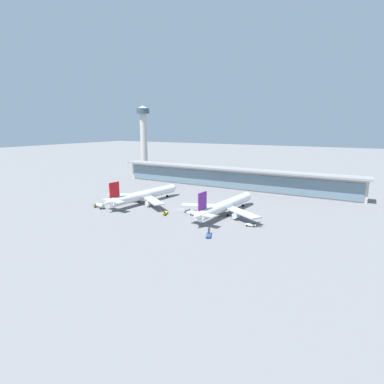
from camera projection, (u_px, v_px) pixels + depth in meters
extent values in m
plane|color=slate|center=(180.00, 209.00, 169.55)|extent=(1200.00, 1200.00, 0.00)
cylinder|color=white|center=(145.00, 195.00, 182.48)|extent=(11.99, 49.95, 5.24)
cone|color=white|center=(174.00, 188.00, 203.33)|extent=(5.73, 5.38, 5.14)
cone|color=white|center=(108.00, 202.00, 161.72)|extent=(5.46, 6.36, 4.72)
cube|color=black|center=(171.00, 187.00, 200.82)|extent=(4.19, 2.69, 0.63)
cube|color=#B7BABF|center=(126.00, 195.00, 185.89)|extent=(23.27, 12.53, 0.63)
cube|color=#B7BABF|center=(153.00, 200.00, 172.40)|extent=(21.98, 17.39, 0.63)
cylinder|color=silver|center=(129.00, 199.00, 184.24)|extent=(3.38, 4.15, 2.89)
cylinder|color=silver|center=(149.00, 203.00, 173.99)|extent=(3.38, 4.15, 2.89)
cube|color=red|center=(114.00, 190.00, 163.94)|extent=(1.49, 6.35, 8.13)
cube|color=#B7BABF|center=(114.00, 201.00, 164.49)|extent=(14.87, 5.92, 0.45)
cylinder|color=black|center=(138.00, 202.00, 183.02)|extent=(1.25, 1.40, 1.26)
cylinder|color=black|center=(145.00, 203.00, 179.57)|extent=(1.25, 1.40, 1.26)
cylinder|color=black|center=(167.00, 196.00, 198.78)|extent=(1.25, 1.40, 1.26)
cylinder|color=white|center=(226.00, 205.00, 158.28)|extent=(10.20, 49.97, 5.24)
cone|color=white|center=(249.00, 196.00, 179.70)|extent=(5.58, 5.21, 5.14)
cone|color=white|center=(197.00, 216.00, 136.94)|extent=(5.27, 6.21, 4.72)
cube|color=black|center=(246.00, 195.00, 177.13)|extent=(4.13, 2.55, 0.63)
cube|color=#B7BABF|center=(203.00, 205.00, 161.26)|extent=(23.19, 13.24, 0.63)
cube|color=#B7BABF|center=(242.00, 212.00, 148.42)|extent=(22.25, 16.81, 0.63)
cylinder|color=silver|center=(207.00, 210.00, 159.68)|extent=(3.26, 4.07, 2.89)
cylinder|color=silver|center=(236.00, 215.00, 149.92)|extent=(3.26, 4.07, 2.89)
cube|color=#661E84|center=(202.00, 201.00, 139.26)|extent=(1.26, 6.36, 8.13)
cube|color=#B7BABF|center=(201.00, 214.00, 139.79)|extent=(14.78, 5.41, 0.45)
cylinder|color=black|center=(218.00, 214.00, 158.68)|extent=(1.21, 1.37, 1.26)
cylinder|color=black|center=(228.00, 215.00, 155.39)|extent=(1.21, 1.37, 1.26)
cylinder|color=black|center=(243.00, 205.00, 175.00)|extent=(1.21, 1.37, 1.26)
cube|color=silver|center=(251.00, 225.00, 140.14)|extent=(5.07, 2.75, 0.60)
cube|color=black|center=(256.00, 223.00, 139.18)|extent=(4.05, 1.69, 1.72)
cylinder|color=black|center=(255.00, 225.00, 140.47)|extent=(0.94, 0.46, 0.90)
cylinder|color=black|center=(254.00, 226.00, 138.93)|extent=(0.94, 0.46, 0.90)
cylinder|color=black|center=(247.00, 225.00, 141.48)|extent=(0.94, 0.46, 0.90)
cylinder|color=black|center=(247.00, 226.00, 139.94)|extent=(0.94, 0.46, 0.90)
cube|color=#234C9E|center=(209.00, 235.00, 126.80)|extent=(3.56, 5.12, 0.60)
cube|color=black|center=(209.00, 231.00, 128.92)|extent=(2.40, 3.99, 1.72)
cylinder|color=black|center=(207.00, 234.00, 128.58)|extent=(0.61, 0.94, 0.90)
cylinder|color=black|center=(211.00, 235.00, 128.40)|extent=(0.61, 0.94, 0.90)
cylinder|color=black|center=(206.00, 237.00, 125.32)|extent=(0.61, 0.94, 0.90)
cylinder|color=black|center=(210.00, 237.00, 125.14)|extent=(0.61, 0.94, 0.90)
cube|color=olive|center=(96.00, 205.00, 173.32)|extent=(2.46, 2.77, 1.50)
cylinder|color=silver|center=(100.00, 205.00, 170.03)|extent=(5.92, 3.24, 2.10)
cylinder|color=black|center=(95.00, 207.00, 172.05)|extent=(0.94, 0.46, 0.90)
cylinder|color=black|center=(99.00, 206.00, 173.66)|extent=(0.94, 0.46, 0.90)
cylinder|color=black|center=(101.00, 209.00, 168.32)|extent=(0.94, 0.46, 0.90)
cylinder|color=black|center=(104.00, 208.00, 169.92)|extent=(0.94, 0.46, 0.90)
cube|color=yellow|center=(165.00, 213.00, 159.64)|extent=(3.26, 5.12, 0.60)
cube|color=black|center=(164.00, 212.00, 157.08)|extent=(2.13, 4.03, 1.72)
cylinder|color=black|center=(166.00, 214.00, 157.93)|extent=(0.56, 0.94, 0.90)
cylinder|color=black|center=(163.00, 214.00, 158.24)|extent=(0.56, 0.94, 0.90)
cylinder|color=black|center=(168.00, 213.00, 161.16)|extent=(0.56, 0.94, 0.90)
cylinder|color=black|center=(165.00, 212.00, 161.46)|extent=(0.56, 0.94, 0.90)
cube|color=gray|center=(194.00, 214.00, 156.58)|extent=(5.11, 3.68, 0.60)
cube|color=black|center=(191.00, 211.00, 158.30)|extent=(3.96, 2.50, 1.72)
cylinder|color=black|center=(191.00, 215.00, 157.53)|extent=(0.93, 0.64, 0.90)
cylinder|color=black|center=(193.00, 214.00, 158.45)|extent=(0.93, 0.64, 0.90)
cylinder|color=black|center=(194.00, 216.00, 154.83)|extent=(0.93, 0.64, 0.90)
cylinder|color=black|center=(197.00, 216.00, 155.76)|extent=(0.93, 0.64, 0.90)
cube|color=beige|center=(230.00, 178.00, 227.15)|extent=(180.00, 8.00, 14.00)
cube|color=slate|center=(227.00, 180.00, 223.65)|extent=(176.40, 0.50, 11.20)
cube|color=gray|center=(229.00, 169.00, 223.86)|extent=(183.60, 12.80, 1.20)
cylinder|color=beige|center=(144.00, 144.00, 295.93)|extent=(6.40, 6.40, 56.60)
cylinder|color=#384C5B|center=(143.00, 111.00, 289.45)|extent=(12.00, 12.00, 5.00)
cone|color=beige|center=(143.00, 107.00, 288.67)|extent=(10.20, 10.20, 2.40)
cylinder|color=#99999E|center=(143.00, 103.00, 287.90)|extent=(0.36, 0.36, 5.00)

